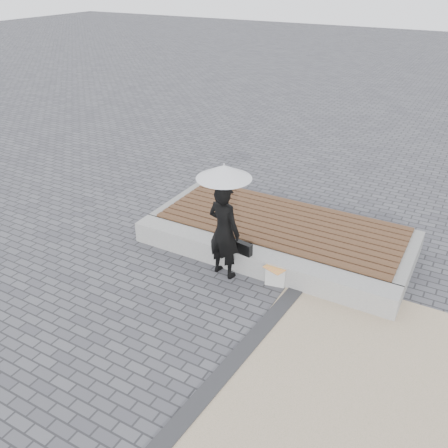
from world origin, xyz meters
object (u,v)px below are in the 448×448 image
at_px(parasol, 224,172).
at_px(canvas_tote, 276,276).
at_px(handbag, 244,248).
at_px(woman, 224,231).
at_px(seating_ledge, 255,261).

distance_m(parasol, canvas_tote, 2.00).
bearing_deg(handbag, woman, -138.41).
distance_m(woman, handbag, 0.49).
distance_m(seating_ledge, parasol, 1.83).
relative_size(seating_ledge, handbag, 16.27).
bearing_deg(seating_ledge, handbag, -131.18).
bearing_deg(woman, canvas_tote, -160.77).
bearing_deg(woman, seating_ledge, -130.65).
relative_size(seating_ledge, parasol, 4.32).
xyz_separation_m(handbag, canvas_tote, (0.64, -0.04, -0.33)).
height_order(seating_ledge, woman, woman).
xyz_separation_m(woman, handbag, (0.29, 0.18, -0.35)).
distance_m(seating_ledge, canvas_tote, 0.54).
bearing_deg(handbag, canvas_tote, 5.35).
bearing_deg(seating_ledge, woman, -141.34).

